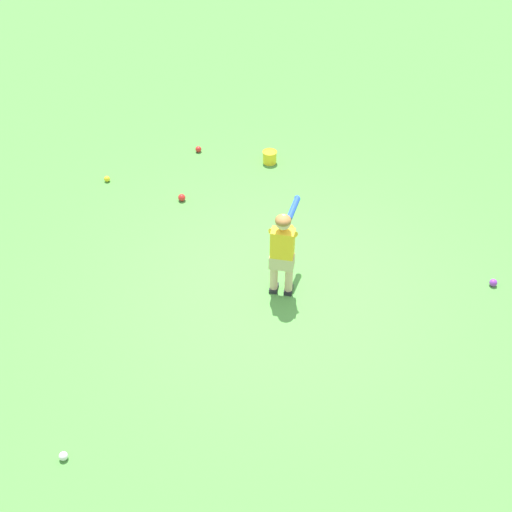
{
  "coord_description": "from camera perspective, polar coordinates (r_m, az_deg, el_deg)",
  "views": [
    {
      "loc": [
        -5.16,
        -1.48,
        4.96
      ],
      "look_at": [
        -0.11,
        0.27,
        0.45
      ],
      "focal_mm": 44.4,
      "sensor_mm": 36.0,
      "label": 1
    }
  ],
  "objects": [
    {
      "name": "toy_bucket",
      "position": [
        9.38,
        1.24,
        8.93
      ],
      "size": [
        0.22,
        0.22,
        0.19
      ],
      "color": "yellow",
      "rests_on": "ground"
    },
    {
      "name": "play_ball_far_right",
      "position": [
        9.71,
        -5.21,
        9.56
      ],
      "size": [
        0.09,
        0.09,
        0.09
      ],
      "primitive_type": "sphere",
      "color": "red",
      "rests_on": "ground"
    },
    {
      "name": "play_ball_near_batter",
      "position": [
        8.65,
        -6.71,
        5.26
      ],
      "size": [
        0.1,
        0.1,
        0.1
      ],
      "primitive_type": "sphere",
      "color": "red",
      "rests_on": "ground"
    },
    {
      "name": "child_batter",
      "position": [
        6.82,
        2.45,
        0.92
      ],
      "size": [
        0.78,
        0.32,
        1.08
      ],
      "color": "#232328",
      "rests_on": "ground"
    },
    {
      "name": "ground_plane",
      "position": [
        7.31,
        2.28,
        -2.63
      ],
      "size": [
        40.0,
        40.0,
        0.0
      ],
      "primitive_type": "plane",
      "color": "#519942"
    },
    {
      "name": "play_ball_far_left",
      "position": [
        6.06,
        -16.97,
        -16.86
      ],
      "size": [
        0.08,
        0.08,
        0.08
      ],
      "primitive_type": "sphere",
      "color": "white",
      "rests_on": "ground"
    },
    {
      "name": "play_ball_midfield",
      "position": [
        7.76,
        20.6,
        -2.26
      ],
      "size": [
        0.09,
        0.09,
        0.09
      ],
      "primitive_type": "sphere",
      "color": "purple",
      "rests_on": "ground"
    },
    {
      "name": "play_ball_by_bucket",
      "position": [
        9.23,
        -13.27,
        6.78
      ],
      "size": [
        0.08,
        0.08,
        0.08
      ],
      "primitive_type": "sphere",
      "color": "yellow",
      "rests_on": "ground"
    }
  ]
}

